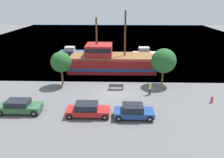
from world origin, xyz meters
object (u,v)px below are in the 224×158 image
Objects in this scene: parked_car_curb_rear at (88,110)px; pedestrian_walking_near at (150,89)px; pirate_ship at (111,61)px; moored_boat_outer at (71,51)px; parked_car_curb_front at (133,111)px; bench_promenade_east at (116,86)px; moored_boat_dockside at (145,54)px; fire_hydrant at (212,99)px; parked_car_curb_mid at (19,106)px.

pedestrian_walking_near is at bearing 38.13° from parked_car_curb_rear.
pirate_ship is 11.31m from pedestrian_walking_near.
moored_boat_outer is at bearing 123.69° from pedestrian_walking_near.
parked_car_curb_front reaches higher than bench_promenade_east.
moored_boat_dockside is 3.46× the size of pedestrian_walking_near.
parked_car_curb_rear is (-4.68, 0.24, -0.01)m from parked_car_curb_front.
moored_boat_outer reaches higher than parked_car_curb_rear.
pirate_ship is 20.24× the size of fire_hydrant.
bench_promenade_east is 1.22× the size of pedestrian_walking_near.
parked_car_curb_front is 2.58× the size of pedestrian_walking_near.
moored_boat_outer reaches higher than fire_hydrant.
bench_promenade_east is at bearing 32.85° from parked_car_curb_mid.
moored_boat_dockside is 1.02× the size of moored_boat_outer.
parked_car_curb_mid is 7.31m from parked_car_curb_rear.
bench_promenade_east is at bearing -63.29° from moored_boat_outer.
fire_hydrant is at bearing 7.97° from parked_car_curb_mid.
moored_boat_dockside reaches higher than bench_promenade_east.
moored_boat_outer is 3.39× the size of pedestrian_walking_near.
fire_hydrant is at bearing -75.71° from moored_boat_dockside.
bench_promenade_east is at bearing 162.38° from fire_hydrant.
pedestrian_walking_near is (7.11, 5.58, 0.08)m from parked_car_curb_rear.
fire_hydrant is (12.17, -12.10, -1.20)m from pirate_ship.
fire_hydrant is 11.76m from bench_promenade_east.
parked_car_curb_mid is (-0.02, -26.67, 0.13)m from moored_boat_outer.
parked_car_curb_front is at bearing -75.89° from bench_promenade_east.
moored_boat_dockside is at bearing 56.38° from parked_car_curb_mid.
fire_hydrant is 0.41× the size of bench_promenade_east.
moored_boat_dockside is 16.18m from moored_boat_outer.
fire_hydrant is at bearing 13.92° from parked_car_curb_rear.
moored_boat_outer is 25.93m from pedestrian_walking_near.
moored_boat_dockside is at bearing 104.29° from fire_hydrant.
pedestrian_walking_near is (-6.94, 2.10, 0.36)m from fire_hydrant.
moored_boat_dockside is 6.99× the size of fire_hydrant.
moored_boat_dockside is 21.73m from fire_hydrant.
pirate_ship is at bearing 100.00° from parked_car_curb_front.
fire_hydrant is at bearing -17.62° from bench_promenade_east.
parked_car_curb_front and parked_car_curb_rear have the same top height.
pirate_ship is 16.09m from parked_car_curb_front.
pedestrian_walking_near is (14.38, -21.58, 0.20)m from moored_boat_outer.
parked_car_curb_rear reaches higher than parked_car_curb_mid.
moored_boat_dockside reaches higher than parked_car_curb_mid.
parked_car_curb_rear is at bearing -3.86° from parked_car_curb_mid.
bench_promenade_east is (0.96, -8.54, -1.17)m from pirate_ship.
fire_hydrant is (21.35, 2.99, -0.30)m from parked_car_curb_mid.
parked_car_curb_rear is (7.27, -27.16, 0.12)m from moored_boat_outer.
parked_car_curb_front is 2.11× the size of bench_promenade_east.
fire_hydrant is at bearing -44.84° from pirate_ship.
moored_boat_dockside is 25.10m from parked_car_curb_front.
parked_car_curb_front reaches higher than fire_hydrant.
moored_boat_outer is 6.85× the size of fire_hydrant.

